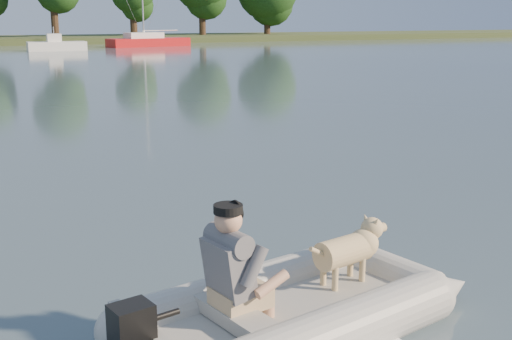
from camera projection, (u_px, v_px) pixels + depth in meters
name	position (u px, v px, depth m)	size (l,w,h in m)	color
water	(329.00, 304.00, 6.02)	(160.00, 160.00, 0.00)	slate
shore_bank	(14.00, 41.00, 61.54)	(160.00, 12.00, 0.70)	#47512D
dinghy	(297.00, 266.00, 5.49)	(4.51, 3.34, 1.30)	#A2A29D
man	(231.00, 263.00, 5.10)	(0.68, 0.58, 1.01)	#5D5D61
dog	(343.00, 256.00, 5.90)	(0.87, 0.31, 0.58)	tan
motorboat	(56.00, 39.00, 48.44)	(4.43, 1.70, 1.87)	white
sailboat	(148.00, 41.00, 55.13)	(7.38, 3.72, 9.74)	red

